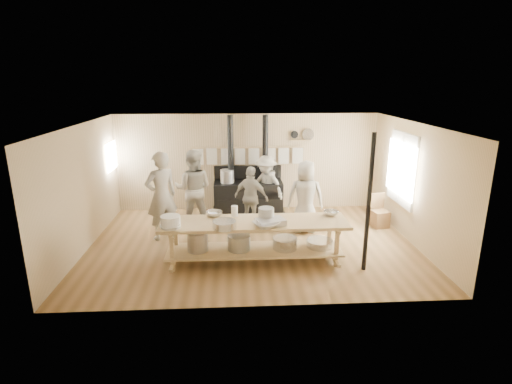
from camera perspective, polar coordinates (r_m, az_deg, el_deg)
The scene contains 24 objects.
ground at distance 8.82m, azimuth -0.55°, elevation -7.37°, with size 7.00×7.00×0.00m, color brown.
room_shell at distance 8.31m, azimuth -0.58°, elevation 2.95°, with size 7.00×7.00×7.00m.
window_right at distance 9.72m, azimuth 20.17°, elevation 3.13°, with size 0.09×1.50×1.65m.
left_opening at distance 10.71m, azimuth -19.96°, elevation 4.82°, with size 0.00×0.90×0.90m.
stove at distance 10.64m, azimuth -1.15°, elevation -0.27°, with size 1.90×0.75×2.60m.
towel_rail at distance 10.68m, azimuth -1.21°, elevation 5.48°, with size 3.00×0.04×0.47m.
back_wall_shelf at distance 10.79m, azimuth 6.64°, elevation 7.91°, with size 0.63×0.14×0.32m.
prep_table at distance 7.79m, azimuth -0.30°, elevation -6.48°, with size 3.60×0.90×0.85m.
support_post at distance 7.50m, azimuth 15.80°, elevation -1.68°, with size 0.08×0.08×2.60m, color black.
cook_far_left at distance 9.02m, azimuth -13.36°, elevation -0.57°, with size 0.73×0.48×1.99m, color #B5B0A1.
cook_left at distance 9.66m, azimuth -8.95°, elevation 0.46°, with size 0.92×0.71×1.89m, color #B5B0A1.
cook_center at distance 9.29m, azimuth 7.08°, elevation -0.70°, with size 0.83×0.54×1.70m, color #B5B0A1.
cook_right at distance 9.51m, azimuth -0.68°, elevation -0.79°, with size 0.88×0.37×1.51m, color #B5B0A1.
cook_by_window at distance 10.43m, azimuth 1.43°, elevation 0.93°, with size 1.02×0.59×1.58m, color #B5B0A1.
chair at distance 10.19m, azimuth 17.20°, elevation -3.44°, with size 0.44×0.44×0.80m.
bowl_white_a at distance 7.43m, azimuth -12.17°, elevation -4.89°, with size 0.37×0.37×0.09m, color white.
bowl_steel_a at distance 7.97m, azimuth -5.95°, elevation -3.13°, with size 0.32×0.32×0.10m, color silver.
bowl_white_b at distance 7.36m, azimuth 1.48°, elevation -4.64°, with size 0.46×0.46×0.11m, color white.
bowl_steel_b at distance 8.12m, azimuth 10.66°, elevation -2.99°, with size 0.29×0.29×0.09m, color silver.
roasting_pan at distance 7.47m, azimuth 2.09°, elevation -4.32°, with size 0.51×0.34×0.11m, color #B2B2B7.
mixing_bowl_large at distance 7.33m, azimuth -4.53°, elevation -4.66°, with size 0.44×0.44×0.14m, color silver.
bucket_galv at distance 7.61m, azimuth 1.47°, elevation -3.28°, with size 0.30×0.30×0.28m, color gray.
deep_bowl_enamel at distance 7.48m, azimuth -12.10°, elevation -4.18°, with size 0.36×0.36×0.23m, color white.
pitcher at distance 7.94m, azimuth -3.09°, elevation -2.72°, with size 0.13×0.13×0.21m, color white.
Camera 1 is at (-0.39, -8.09, 3.49)m, focal length 28.00 mm.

